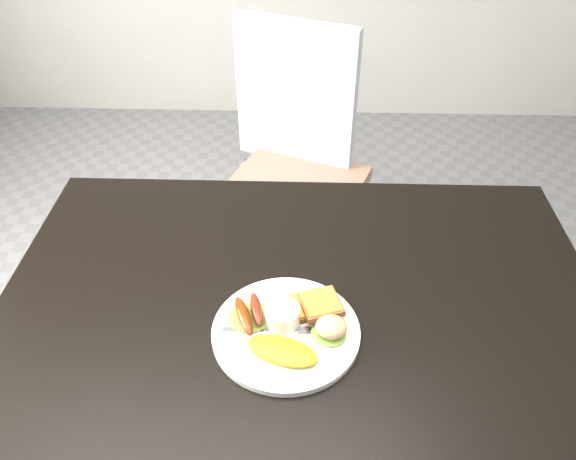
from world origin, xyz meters
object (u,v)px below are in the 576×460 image
at_px(dining_table, 300,302).
at_px(plate, 286,332).
at_px(person, 159,152).
at_px(dining_chair, 293,190).

relative_size(dining_table, plate, 4.36).
bearing_deg(person, plate, 143.49).
bearing_deg(dining_table, person, 127.74).
xyz_separation_m(dining_chair, plate, (0.01, -0.89, 0.31)).
bearing_deg(dining_chair, plate, -67.73).
xyz_separation_m(dining_table, person, (-0.39, 0.50, 0.04)).
height_order(dining_table, dining_chair, dining_table).
bearing_deg(person, dining_table, 150.16).
relative_size(person, plate, 5.59).
xyz_separation_m(dining_chair, person, (-0.35, -0.29, 0.32)).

